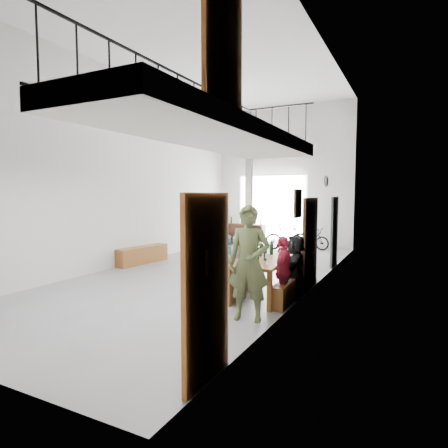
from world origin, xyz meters
The scene contains 24 objects.
floor centered at (0.00, 0.00, 0.00)m, with size 12.00×12.00×0.00m, color slate.
room_walls centered at (0.00, 0.00, 3.55)m, with size 12.00×12.00×12.00m.
gateway_portal centered at (-0.40, 5.94, 1.40)m, with size 2.80×0.08×2.80m, color white.
right_wall_decor centered at (2.70, -1.87, 1.74)m, with size 0.07×8.28×5.07m.
balcony centered at (1.98, -3.13, 2.96)m, with size 1.52×5.62×4.00m.
tasting_table centered at (2.02, -1.31, 0.71)m, with size 1.08×2.34×0.79m.
bench_inner centered at (1.42, -1.30, 0.22)m, with size 0.31×1.91×0.44m, color brown.
bench_wall centered at (2.57, -1.32, 0.21)m, with size 0.24×1.85×0.42m, color brown.
tableware centered at (2.01, -1.28, 0.93)m, with size 0.61×1.51×0.35m.
side_bench centered at (-2.50, 0.35, 0.26)m, with size 0.40×1.82×0.51m, color brown.
oak_barrel centered at (-2.20, 4.84, 0.40)m, with size 0.54×0.54×0.80m.
serving_counter centered at (-1.43, 5.65, 0.42)m, with size 1.59×0.44×0.84m, color #371C11.
counter_bottles centered at (-1.43, 5.66, 0.98)m, with size 1.35×0.13×0.28m.
guest_left_a centered at (1.33, -2.00, 0.68)m, with size 0.66×0.43×1.36m, color white.
guest_left_b centered at (1.29, -1.51, 0.62)m, with size 0.45×0.30×1.24m, color #266D7F.
guest_left_c centered at (1.26, -0.92, 0.58)m, with size 0.57×0.44×1.17m, color white.
guest_left_d centered at (1.30, -0.50, 0.56)m, with size 0.72×0.41×1.11m, color #266D7F.
guest_right_a centered at (2.58, -1.80, 0.65)m, with size 0.77×0.32×1.31m, color maroon.
guest_right_b centered at (2.63, -1.20, 0.64)m, with size 1.18×0.38×1.27m, color black.
guest_right_c centered at (2.56, -0.62, 0.56)m, with size 0.55×0.36×1.12m, color white.
host_standing centered at (2.32, -2.83, 0.95)m, with size 0.69×0.46×1.90m, color #404828.
potted_plant centered at (2.45, 0.55, 0.19)m, with size 0.35×0.30×0.39m, color #19491C.
bicycle_near centered at (1.26, 5.45, 0.40)m, with size 0.53×1.52×0.80m, color black.
bicycle_far centered at (0.51, 4.99, 0.48)m, with size 0.45×1.59×0.95m, color black.
Camera 1 is at (4.69, -8.41, 2.09)m, focal length 30.00 mm.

